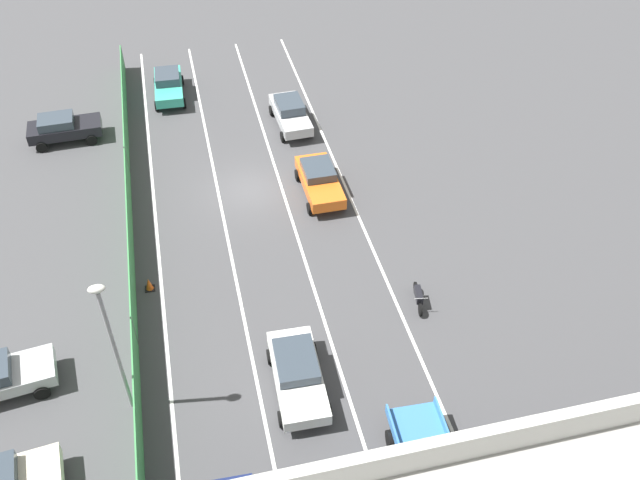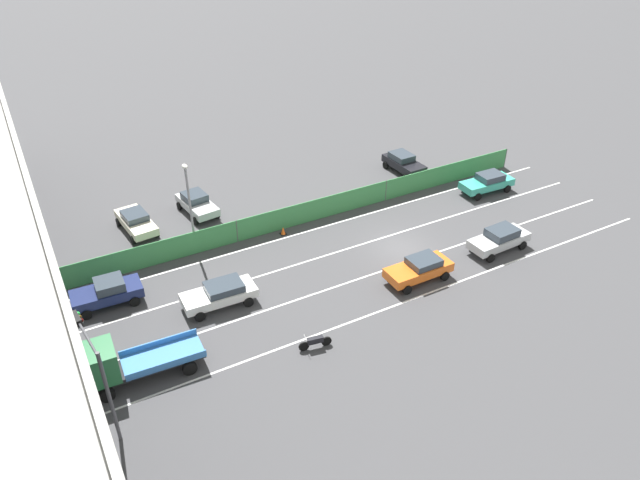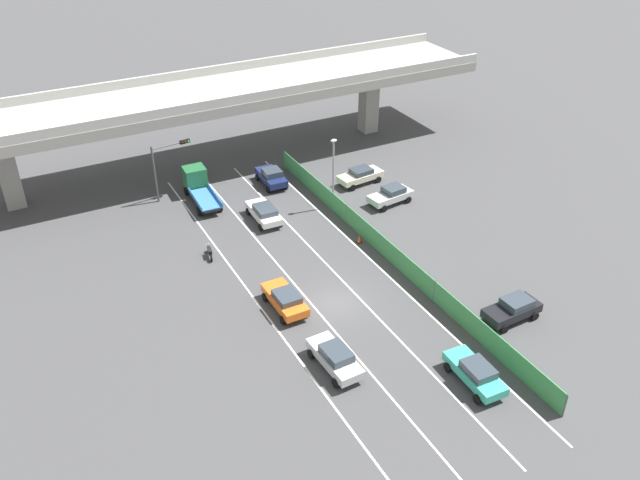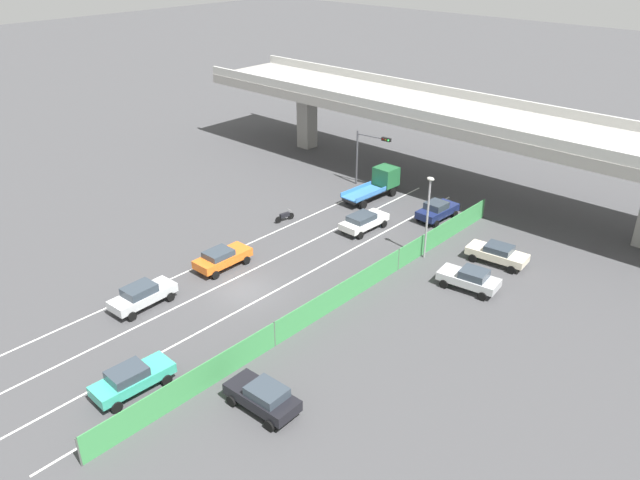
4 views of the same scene
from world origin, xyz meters
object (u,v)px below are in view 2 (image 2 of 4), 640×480
at_px(car_taxi_orange, 419,268).
at_px(parked_sedan_dark, 403,162).
at_px(flatbed_truck_blue, 118,363).
at_px(street_lamp, 189,200).
at_px(car_sedan_navy, 107,292).
at_px(parked_wagon_silver, 197,203).
at_px(parked_sedan_cream, 136,221).
at_px(traffic_cone, 283,231).
at_px(car_hatchback_white, 220,293).
at_px(car_taxi_teal, 487,182).
at_px(car_sedan_silver, 500,238).
at_px(traffic_light, 95,362).
at_px(motorcycle, 315,342).

distance_m(car_taxi_orange, parked_sedan_dark, 16.17).
relative_size(flatbed_truck_blue, street_lamp, 0.95).
bearing_deg(car_sedan_navy, parked_wagon_silver, -46.21).
distance_m(car_sedan_navy, parked_sedan_cream, 8.66).
bearing_deg(traffic_cone, car_hatchback_white, 128.60).
distance_m(car_sedan_navy, street_lamp, 8.04).
height_order(car_taxi_teal, flatbed_truck_blue, flatbed_truck_blue).
bearing_deg(car_sedan_silver, parked_sedan_dark, -6.10).
height_order(traffic_light, street_lamp, street_lamp).
height_order(parked_wagon_silver, traffic_cone, parked_wagon_silver).
xyz_separation_m(car_hatchback_white, flatbed_truck_blue, (-3.64, 6.96, 0.49)).
relative_size(car_sedan_navy, traffic_cone, 6.75).
bearing_deg(traffic_cone, car_sedan_navy, 99.28).
xyz_separation_m(car_taxi_orange, parked_wagon_silver, (15.48, 9.85, 0.00)).
bearing_deg(parked_wagon_silver, motorcycle, -177.64).
distance_m(car_sedan_silver, traffic_light, 27.80).
bearing_deg(parked_wagon_silver, car_hatchback_white, 167.89).
distance_m(car_hatchback_white, flatbed_truck_blue, 7.87).
bearing_deg(street_lamp, parked_sedan_dark, -80.77).
height_order(parked_sedan_cream, traffic_cone, parked_sedan_cream).
bearing_deg(parked_sedan_dark, flatbed_truck_blue, 115.90).
bearing_deg(parked_sedan_cream, traffic_cone, -121.33).
distance_m(parked_wagon_silver, traffic_cone, 7.58).
height_order(car_hatchback_white, parked_sedan_dark, parked_sedan_dark).
relative_size(car_sedan_silver, traffic_light, 0.84).
height_order(car_sedan_navy, car_hatchback_white, car_sedan_navy).
bearing_deg(motorcycle, street_lamp, 11.53).
bearing_deg(car_taxi_teal, street_lamp, 82.50).
distance_m(parked_sedan_dark, street_lamp, 20.82).
distance_m(car_taxi_teal, car_taxi_orange, 14.39).
bearing_deg(traffic_light, car_hatchback_white, -53.56).
bearing_deg(traffic_cone, car_taxi_orange, -150.36).
bearing_deg(traffic_cone, parked_wagon_silver, 36.53).
xyz_separation_m(car_hatchback_white, street_lamp, (6.60, -0.62, 3.24)).
bearing_deg(traffic_light, parked_sedan_cream, -18.44).
relative_size(parked_sedan_dark, traffic_cone, 6.72).
xyz_separation_m(parked_sedan_cream, traffic_cone, (-5.68, -9.33, -0.57)).
relative_size(car_sedan_silver, parked_wagon_silver, 1.05).
distance_m(parked_sedan_dark, parked_wagon_silver, 18.51).
distance_m(car_taxi_orange, flatbed_truck_blue, 19.32).
bearing_deg(motorcycle, parked_sedan_dark, -47.55).
distance_m(car_sedan_silver, car_hatchback_white, 19.82).
distance_m(flatbed_truck_blue, street_lamp, 13.03).
height_order(traffic_light, traffic_cone, traffic_light).
distance_m(car_taxi_orange, traffic_light, 20.76).
bearing_deg(parked_sedan_cream, motorcycle, -162.40).
relative_size(flatbed_truck_blue, traffic_light, 1.16).
bearing_deg(car_hatchback_white, flatbed_truck_blue, 117.63).
xyz_separation_m(parked_wagon_silver, parked_sedan_cream, (-0.40, 4.83, -0.02)).
bearing_deg(parked_sedan_cream, car_hatchback_white, -168.36).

